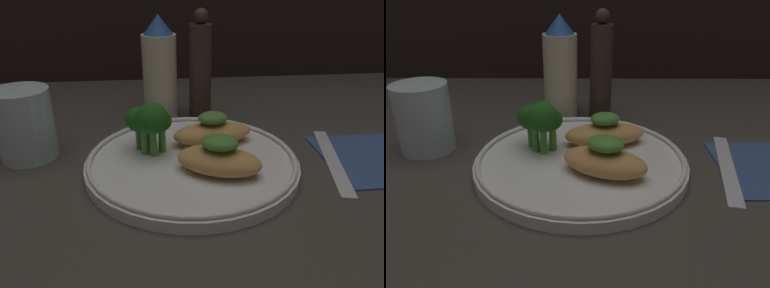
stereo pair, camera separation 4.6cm
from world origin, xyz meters
TOP-DOWN VIEW (x-y plane):
  - ground_plane at (0.00, 0.00)cm, footprint 180.00×180.00cm
  - plate at (0.00, 0.00)cm, footprint 26.69×26.69cm
  - grilled_meat_front at (2.76, -3.80)cm, footprint 11.45×9.06cm
  - grilled_meat_middle at (3.21, 4.36)cm, footprint 11.48×6.76cm
  - broccoli_bunch at (-5.25, 2.38)cm, footprint 5.96×6.14cm
  - sauce_bottle at (-3.39, 18.29)cm, footprint 5.52×5.52cm
  - pepper_grinder at (3.26, 18.29)cm, footprint 3.63×3.63cm
  - drinking_glass at (-21.43, 5.46)cm, footprint 7.41×7.41cm
  - fork at (18.66, -0.10)cm, footprint 5.89×18.40cm

SIDE VIEW (x-z plane):
  - ground_plane at x=0.00cm, z-range -1.00..0.00cm
  - fork at x=18.66cm, z-range 0.00..0.60cm
  - plate at x=0.00cm, z-range -0.01..1.99cm
  - grilled_meat_middle at x=3.21cm, z-range 0.84..5.30cm
  - grilled_meat_front at x=2.76cm, z-range 0.87..5.57cm
  - drinking_glass at x=-21.43cm, z-range 0.00..9.42cm
  - broccoli_bunch at x=-5.25cm, z-range 2.30..9.35cm
  - sauce_bottle at x=-3.39cm, z-range -0.36..16.48cm
  - pepper_grinder at x=3.26cm, z-range -0.64..17.00cm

